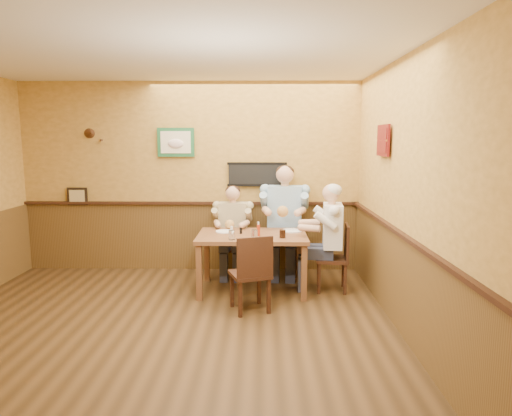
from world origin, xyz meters
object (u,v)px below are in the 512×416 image
(diner_blue_polo, at_px, (285,226))
(water_glass_mid, at_px, (254,235))
(chair_back_left, at_px, (233,247))
(diner_tan_shirt, at_px, (233,235))
(chair_right_end, at_px, (332,257))
(chair_back_right, at_px, (284,240))
(cola_tumbler, at_px, (283,234))
(diner_white_elder, at_px, (332,243))
(dining_table, at_px, (252,241))
(salt_shaker, at_px, (232,230))
(chair_near_side, at_px, (250,272))
(pepper_shaker, at_px, (241,231))
(water_glass_left, at_px, (232,235))
(hot_sauce_bottle, at_px, (258,230))

(diner_blue_polo, bearing_deg, water_glass_mid, -105.37)
(chair_back_left, xyz_separation_m, diner_tan_shirt, (0.00, 0.00, 0.18))
(chair_back_left, height_order, chair_right_end, chair_right_end)
(chair_back_right, height_order, cola_tumbler, chair_back_right)
(diner_tan_shirt, height_order, diner_white_elder, diner_white_elder)
(dining_table, height_order, cola_tumbler, cola_tumbler)
(diner_tan_shirt, distance_m, salt_shaker, 0.67)
(chair_back_right, distance_m, chair_near_side, 1.55)
(chair_right_end, bearing_deg, diner_blue_polo, -136.50)
(cola_tumbler, bearing_deg, chair_near_side, -128.27)
(pepper_shaker, bearing_deg, water_glass_mid, -61.60)
(chair_back_left, height_order, diner_white_elder, diner_white_elder)
(diner_blue_polo, relative_size, water_glass_left, 12.43)
(chair_back_right, bearing_deg, salt_shaker, -129.89)
(chair_near_side, bearing_deg, chair_right_end, -164.65)
(hot_sauce_bottle, bearing_deg, chair_back_right, 66.91)
(chair_back_right, bearing_deg, chair_near_side, -101.43)
(chair_back_left, distance_m, hot_sauce_bottle, 0.98)
(diner_tan_shirt, bearing_deg, diner_white_elder, -23.87)
(chair_back_left, relative_size, water_glass_left, 7.14)
(diner_white_elder, relative_size, water_glass_mid, 10.59)
(diner_tan_shirt, bearing_deg, water_glass_left, -84.01)
(chair_near_side, xyz_separation_m, hot_sauce_bottle, (0.09, 0.61, 0.38))
(chair_back_left, xyz_separation_m, chair_right_end, (1.33, -0.68, 0.03))
(diner_blue_polo, bearing_deg, cola_tumbler, -88.19)
(cola_tumbler, relative_size, pepper_shaker, 1.26)
(chair_near_side, bearing_deg, water_glass_left, -78.39)
(diner_tan_shirt, xyz_separation_m, water_glass_left, (0.05, -1.03, 0.22))
(chair_right_end, height_order, salt_shaker, chair_right_end)
(diner_tan_shirt, bearing_deg, chair_right_end, -23.87)
(cola_tumbler, bearing_deg, diner_tan_shirt, 126.43)
(diner_tan_shirt, height_order, salt_shaker, diner_tan_shirt)
(chair_right_end, bearing_deg, cola_tumbler, -64.79)
(chair_right_end, xyz_separation_m, salt_shaker, (-1.31, 0.05, 0.36))
(hot_sauce_bottle, distance_m, salt_shaker, 0.39)
(chair_right_end, height_order, pepper_shaker, chair_right_end)
(diner_blue_polo, distance_m, hot_sauce_bottle, 0.96)
(chair_back_right, distance_m, water_glass_mid, 1.19)
(diner_tan_shirt, bearing_deg, pepper_shaker, -74.61)
(chair_near_side, relative_size, diner_white_elder, 0.72)
(water_glass_left, xyz_separation_m, salt_shaker, (-0.03, 0.39, -0.01))
(diner_tan_shirt, relative_size, diner_blue_polo, 0.82)
(diner_tan_shirt, distance_m, water_glass_left, 1.05)
(water_glass_mid, distance_m, salt_shaker, 0.48)
(diner_tan_shirt, distance_m, hot_sauce_bottle, 0.92)
(dining_table, distance_m, chair_back_left, 0.80)
(chair_right_end, xyz_separation_m, diner_blue_polo, (-0.58, 0.75, 0.28))
(diner_tan_shirt, bearing_deg, water_glass_mid, -68.78)
(chair_near_side, xyz_separation_m, salt_shaker, (-0.26, 0.78, 0.34))
(diner_blue_polo, xyz_separation_m, salt_shaker, (-0.73, -0.70, 0.08))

